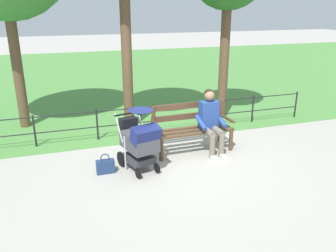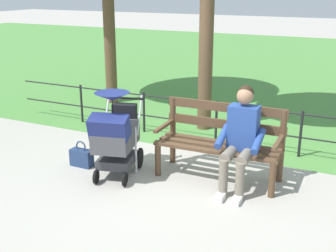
# 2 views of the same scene
# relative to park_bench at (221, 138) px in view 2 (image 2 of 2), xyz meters

# --- Properties ---
(ground_plane) EXTENTS (60.00, 60.00, 0.00)m
(ground_plane) POSITION_rel_park_bench_xyz_m (0.47, 0.12, -0.53)
(ground_plane) COLOR #ADA89E
(grass_lawn) EXTENTS (40.00, 16.00, 0.01)m
(grass_lawn) POSITION_rel_park_bench_xyz_m (0.47, -8.68, -0.52)
(grass_lawn) COLOR #518E42
(grass_lawn) RESTS_ON ground
(park_bench) EXTENTS (1.61, 0.63, 0.96)m
(park_bench) POSITION_rel_park_bench_xyz_m (0.00, 0.00, 0.00)
(park_bench) COLOR brown
(park_bench) RESTS_ON ground
(person_on_bench) EXTENTS (0.54, 0.74, 1.28)m
(person_on_bench) POSITION_rel_park_bench_xyz_m (-0.32, 0.22, 0.15)
(person_on_bench) COLOR slate
(person_on_bench) RESTS_ON ground
(stroller) EXTENTS (0.70, 0.97, 1.15)m
(stroller) POSITION_rel_park_bench_xyz_m (1.22, 0.59, 0.07)
(stroller) COLOR black
(stroller) RESTS_ON ground
(handbag) EXTENTS (0.32, 0.14, 0.37)m
(handbag) POSITION_rel_park_bench_xyz_m (1.84, 0.52, -0.40)
(handbag) COLOR navy
(handbag) RESTS_ON ground
(park_fence) EXTENTS (7.78, 0.04, 0.70)m
(park_fence) POSITION_rel_park_bench_xyz_m (0.19, -1.14, -0.10)
(park_fence) COLOR black
(park_fence) RESTS_ON ground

